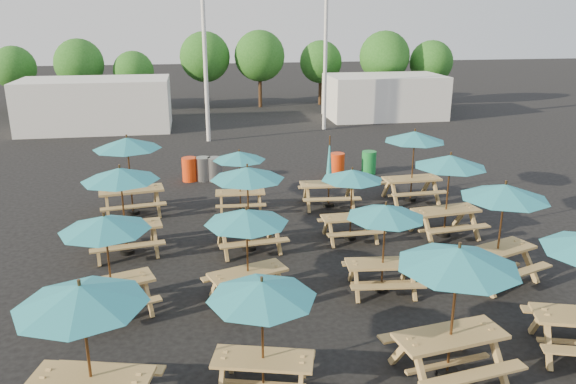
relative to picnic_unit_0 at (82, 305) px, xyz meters
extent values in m
plane|color=black|center=(4.48, 6.45, -2.08)|extent=(120.00, 120.00, 0.00)
cube|color=#A7804A|center=(0.00, 0.00, -1.30)|extent=(2.02, 1.18, 0.06)
cube|color=#A7804A|center=(0.17, 0.67, -1.60)|extent=(1.90, 0.72, 0.04)
cylinder|color=brown|center=(0.00, 0.00, -0.86)|extent=(0.05, 0.05, 2.42)
cone|color=teal|center=(0.00, 0.00, 0.16)|extent=(2.46, 2.46, 0.34)
cube|color=#A7804A|center=(-0.13, 3.44, -1.34)|extent=(1.91, 1.22, 0.06)
cube|color=#A7804A|center=(0.07, 2.82, -1.63)|extent=(1.76, 0.80, 0.04)
cube|color=#A7804A|center=(-0.34, 4.06, -1.63)|extent=(1.76, 0.80, 0.04)
cylinder|color=black|center=(-0.13, 3.44, -2.03)|extent=(0.36, 0.36, 0.10)
cylinder|color=brown|center=(-0.13, 3.44, -0.94)|extent=(0.04, 0.04, 2.27)
cone|color=teal|center=(-0.13, 3.44, 0.02)|extent=(2.40, 2.40, 0.32)
cube|color=#A7804A|center=(-0.17, 6.67, -1.29)|extent=(2.00, 1.05, 0.06)
cube|color=#A7804A|center=(-0.05, 5.98, -1.60)|extent=(1.92, 0.58, 0.04)
cube|color=#A7804A|center=(-0.29, 7.36, -1.60)|extent=(1.92, 0.58, 0.04)
cylinder|color=black|center=(-0.17, 6.67, -2.02)|extent=(0.38, 0.38, 0.11)
cylinder|color=brown|center=(-0.17, 6.67, -0.86)|extent=(0.05, 0.05, 2.43)
cone|color=teal|center=(-0.17, 6.67, 0.17)|extent=(2.34, 2.34, 0.34)
cube|color=#A7804A|center=(-0.30, 9.86, -1.25)|extent=(2.10, 1.08, 0.07)
cube|color=#A7804A|center=(-0.19, 9.13, -1.58)|extent=(2.02, 0.59, 0.04)
cube|color=#A7804A|center=(-0.42, 10.58, -1.58)|extent=(2.02, 0.59, 0.04)
cylinder|color=black|center=(-0.30, 9.86, -2.02)|extent=(0.40, 0.40, 0.11)
cylinder|color=brown|center=(-0.30, 9.86, -0.80)|extent=(0.05, 0.05, 2.56)
cone|color=teal|center=(-0.30, 9.86, 0.28)|extent=(2.44, 2.44, 0.36)
cube|color=#A7804A|center=(2.74, 0.17, -1.38)|extent=(1.81, 1.08, 0.06)
cube|color=#A7804A|center=(2.91, 0.77, -1.65)|extent=(1.70, 0.67, 0.04)
cylinder|color=brown|center=(2.74, 0.17, -0.99)|extent=(0.04, 0.04, 2.17)
cone|color=teal|center=(2.74, 0.17, -0.08)|extent=(2.23, 2.23, 0.30)
cube|color=#A7804A|center=(2.82, 3.49, -1.36)|extent=(1.86, 1.19, 0.06)
cube|color=#A7804A|center=(3.02, 2.88, -1.64)|extent=(1.72, 0.78, 0.04)
cube|color=#A7804A|center=(2.62, 4.09, -1.64)|extent=(1.72, 0.78, 0.04)
cylinder|color=black|center=(2.82, 3.49, -2.03)|extent=(0.35, 0.35, 0.10)
cylinder|color=brown|center=(2.82, 3.49, -0.97)|extent=(0.04, 0.04, 2.22)
cone|color=teal|center=(2.82, 3.49, -0.03)|extent=(2.35, 2.35, 0.31)
cube|color=#A7804A|center=(3.13, 6.37, -1.31)|extent=(1.94, 0.95, 0.06)
cube|color=#A7804A|center=(3.21, 5.69, -1.61)|extent=(1.89, 0.49, 0.04)
cube|color=#A7804A|center=(3.04, 7.05, -1.61)|extent=(1.89, 0.49, 0.04)
cylinder|color=black|center=(3.13, 6.37, -2.02)|extent=(0.37, 0.37, 0.10)
cylinder|color=brown|center=(3.13, 6.37, -0.88)|extent=(0.05, 0.05, 2.39)
cone|color=teal|center=(3.13, 6.37, 0.12)|extent=(2.23, 2.23, 0.33)
cube|color=#A7804A|center=(3.17, 9.54, -1.42)|extent=(1.64, 0.72, 0.05)
cube|color=#A7804A|center=(3.13, 8.96, -1.68)|extent=(1.61, 0.32, 0.04)
cube|color=#A7804A|center=(3.20, 10.13, -1.68)|extent=(1.61, 0.32, 0.04)
cylinder|color=black|center=(3.17, 9.54, -2.03)|extent=(0.32, 0.32, 0.09)
cylinder|color=brown|center=(3.17, 9.54, -1.05)|extent=(0.04, 0.04, 2.05)
cone|color=teal|center=(3.17, 9.54, -0.19)|extent=(1.81, 1.81, 0.28)
cube|color=#A7804A|center=(6.08, 0.14, -1.26)|extent=(2.07, 1.07, 0.07)
cube|color=#A7804A|center=(6.19, -0.58, -1.58)|extent=(2.00, 0.58, 0.04)
cube|color=#A7804A|center=(5.97, 0.86, -1.58)|extent=(2.00, 0.58, 0.04)
cylinder|color=black|center=(6.08, 0.14, -2.02)|extent=(0.40, 0.40, 0.11)
cylinder|color=brown|center=(6.08, 0.14, -0.81)|extent=(0.05, 0.05, 2.53)
cone|color=teal|center=(6.08, 0.14, 0.25)|extent=(2.41, 2.41, 0.35)
cube|color=#A7804A|center=(5.96, 3.46, -1.38)|extent=(1.75, 0.83, 0.06)
cube|color=#A7804A|center=(5.90, 2.84, -1.65)|extent=(1.70, 0.41, 0.04)
cube|color=#A7804A|center=(6.02, 4.07, -1.65)|extent=(1.70, 0.41, 0.04)
cylinder|color=black|center=(5.96, 3.46, -2.03)|extent=(0.34, 0.34, 0.09)
cylinder|color=brown|center=(5.96, 3.46, -1.00)|extent=(0.04, 0.04, 2.16)
cone|color=teal|center=(5.96, 3.46, -0.09)|extent=(1.98, 1.98, 0.30)
cube|color=#A7804A|center=(6.08, 6.63, -1.40)|extent=(1.66, 0.67, 0.05)
cube|color=#A7804A|center=(6.09, 6.02, -1.66)|extent=(1.65, 0.25, 0.04)
cube|color=#A7804A|center=(6.07, 7.23, -1.66)|extent=(1.65, 0.25, 0.04)
cylinder|color=black|center=(6.08, 6.63, -2.03)|extent=(0.33, 0.33, 0.09)
cylinder|color=brown|center=(6.08, 6.63, -1.02)|extent=(0.04, 0.04, 2.11)
cone|color=teal|center=(6.08, 6.63, -0.13)|extent=(1.79, 1.79, 0.29)
cube|color=#A7804A|center=(6.15, 9.58, -1.30)|extent=(1.95, 0.87, 0.06)
cube|color=#A7804A|center=(6.10, 8.88, -1.60)|extent=(1.91, 0.39, 0.04)
cube|color=#A7804A|center=(6.20, 10.27, -1.60)|extent=(1.91, 0.39, 0.04)
cylinder|color=black|center=(6.15, 9.58, -2.02)|extent=(0.38, 0.38, 0.11)
cylinder|color=brown|center=(6.15, 9.58, -0.86)|extent=(0.05, 0.05, 2.43)
cone|color=teal|center=(6.15, 9.58, -0.44)|extent=(0.23, 0.23, 1.58)
cube|color=#A7804A|center=(9.14, 1.03, -1.59)|extent=(1.95, 0.85, 0.04)
cube|color=#A7804A|center=(8.88, 3.54, -1.28)|extent=(2.07, 1.36, 0.06)
cube|color=#A7804A|center=(9.12, 2.87, -1.59)|extent=(1.91, 0.91, 0.04)
cube|color=#A7804A|center=(8.64, 4.21, -1.59)|extent=(1.91, 0.91, 0.04)
cylinder|color=black|center=(8.88, 3.54, -2.02)|extent=(0.39, 0.39, 0.11)
cylinder|color=brown|center=(8.88, 3.54, -0.84)|extent=(0.05, 0.05, 2.47)
cone|color=teal|center=(8.88, 3.54, 0.20)|extent=(2.64, 2.64, 0.34)
cube|color=#A7804A|center=(8.87, 6.42, -1.28)|extent=(2.00, 0.97, 0.06)
cube|color=#A7804A|center=(8.96, 5.72, -1.59)|extent=(1.94, 0.49, 0.04)
cube|color=#A7804A|center=(8.79, 7.13, -1.59)|extent=(1.94, 0.49, 0.04)
cylinder|color=black|center=(8.87, 6.42, -2.02)|extent=(0.39, 0.39, 0.11)
cylinder|color=brown|center=(8.87, 6.42, -0.85)|extent=(0.05, 0.05, 2.46)
cone|color=teal|center=(8.87, 6.42, 0.19)|extent=(2.28, 2.28, 0.34)
cube|color=#A7804A|center=(9.10, 9.65, -1.28)|extent=(1.97, 0.84, 0.06)
cube|color=#A7804A|center=(9.13, 8.94, -1.59)|extent=(1.95, 0.35, 0.04)
cube|color=#A7804A|center=(9.07, 10.36, -1.59)|extent=(1.95, 0.35, 0.04)
cylinder|color=black|center=(9.10, 9.65, -2.02)|extent=(0.39, 0.39, 0.11)
cylinder|color=brown|center=(9.10, 9.65, -0.84)|extent=(0.05, 0.05, 2.48)
cone|color=teal|center=(9.10, 9.65, 0.21)|extent=(2.16, 2.16, 0.35)
cylinder|color=red|center=(1.53, 13.39, -1.61)|extent=(0.57, 0.57, 0.92)
cylinder|color=gray|center=(2.51, 13.24, -1.61)|extent=(0.57, 0.57, 0.92)
cylinder|color=gray|center=(2.06, 13.36, -1.61)|extent=(0.57, 0.57, 0.92)
cylinder|color=red|center=(7.35, 13.12, -1.61)|extent=(0.57, 0.57, 0.92)
cylinder|color=#178235|center=(8.70, 13.23, -1.61)|extent=(0.57, 0.57, 0.92)
cylinder|color=silver|center=(2.48, 20.45, 3.92)|extent=(0.20, 0.20, 12.00)
cylinder|color=silver|center=(8.98, 22.45, 3.92)|extent=(0.20, 0.20, 12.00)
cube|color=silver|center=(-3.52, 24.45, -0.68)|extent=(8.00, 4.00, 2.80)
cube|color=silver|center=(13.48, 25.45, -0.78)|extent=(7.00, 4.00, 2.60)
cylinder|color=#382314|center=(-9.59, 31.70, -1.11)|extent=(0.24, 0.24, 1.92)
sphere|color=#1E5919|center=(-9.59, 31.70, 0.76)|extent=(2.80, 2.80, 2.80)
cylinder|color=#382314|center=(-5.26, 30.35, -1.01)|extent=(0.24, 0.24, 2.14)
sphere|color=#1E5919|center=(-5.26, 30.35, 1.08)|extent=(3.11, 3.11, 3.11)
cylinder|color=#382314|center=(-1.90, 30.10, -1.18)|extent=(0.24, 0.24, 1.78)
sphere|color=#1E5919|center=(-1.90, 30.10, 0.56)|extent=(2.59, 2.59, 2.59)
cylinder|color=#382314|center=(2.73, 31.16, -0.92)|extent=(0.24, 0.24, 2.31)
sphere|color=#1E5919|center=(2.73, 31.16, 1.34)|extent=(3.36, 3.36, 3.36)
cylinder|color=#382314|center=(6.38, 30.71, -0.90)|extent=(0.24, 0.24, 2.35)
sphere|color=#1E5919|center=(6.38, 30.71, 1.39)|extent=(3.41, 3.41, 3.41)
cylinder|color=#382314|center=(10.71, 31.12, -1.07)|extent=(0.24, 0.24, 2.02)
sphere|color=#1E5919|center=(10.71, 31.12, 0.91)|extent=(2.94, 2.94, 2.94)
cylinder|color=#382314|center=(14.72, 29.34, -0.91)|extent=(0.24, 0.24, 2.32)
sphere|color=#1E5919|center=(14.72, 29.34, 1.36)|extent=(3.38, 3.38, 3.38)
cylinder|color=#382314|center=(18.11, 29.37, -1.06)|extent=(0.24, 0.24, 2.03)
sphere|color=#1E5919|center=(18.11, 29.37, 0.92)|extent=(2.95, 2.95, 2.95)
camera|label=1|loc=(1.81, -7.91, 4.18)|focal=35.00mm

